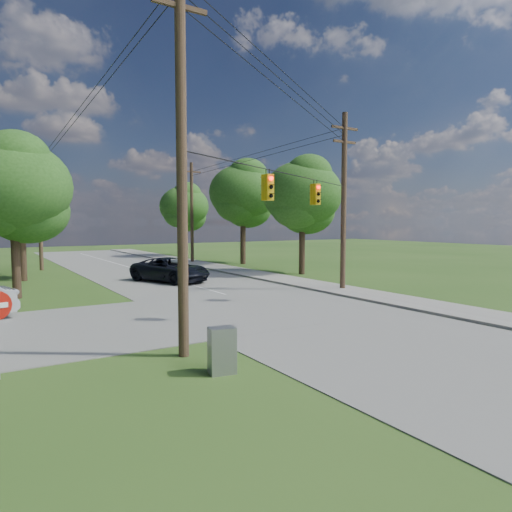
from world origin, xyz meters
TOP-DOWN VIEW (x-y plane):
  - ground at (0.00, 0.00)m, footprint 140.00×140.00m
  - main_road at (2.00, 5.00)m, footprint 10.00×100.00m
  - sidewalk_east at (8.70, 5.00)m, footprint 2.60×100.00m
  - pole_sw at (-4.60, 0.40)m, footprint 2.00×0.32m
  - pole_ne at (8.90, 8.00)m, footprint 2.00×0.32m
  - pole_north_e at (8.90, 30.00)m, footprint 2.00×0.32m
  - pole_north_w at (-5.00, 30.00)m, footprint 2.00×0.32m
  - power_lines at (1.50, 11.54)m, footprint 13.93×29.62m
  - traffic_signals at (2.55, 4.43)m, footprint 4.91×3.27m
  - tree_w_near at (-8.00, 15.00)m, footprint 6.00×6.00m
  - tree_w_mid at (-7.00, 23.00)m, footprint 6.40×6.40m
  - tree_e_near at (12.00, 16.00)m, footprint 6.20×6.20m
  - tree_e_mid at (12.50, 26.00)m, footprint 6.60×6.60m
  - tree_e_far at (11.50, 38.00)m, footprint 5.80×5.80m
  - car_main_north at (1.46, 16.99)m, footprint 4.71×6.46m
  - control_cabinet at (-4.36, -1.64)m, footprint 0.78×0.63m

SIDE VIEW (x-z plane):
  - ground at x=0.00m, z-range 0.00..0.00m
  - main_road at x=2.00m, z-range 0.00..0.03m
  - sidewalk_east at x=8.70m, z-range 0.00..0.12m
  - control_cabinet at x=-4.36m, z-range 0.00..1.26m
  - car_main_north at x=1.46m, z-range 0.03..1.66m
  - pole_north_e at x=8.90m, z-range 0.13..10.13m
  - pole_north_w at x=-5.00m, z-range 0.13..10.13m
  - pole_ne at x=8.90m, z-range 0.22..10.72m
  - traffic_signals at x=2.55m, z-range 4.97..6.02m
  - tree_e_far at x=11.50m, z-range 1.76..10.08m
  - tree_w_near at x=-8.00m, z-range 1.72..10.12m
  - pole_sw at x=-4.60m, z-range 0.23..12.23m
  - tree_e_near at x=12.00m, z-range 1.85..10.66m
  - tree_w_mid at x=-7.00m, z-range 1.97..11.19m
  - tree_e_mid at x=12.50m, z-range 2.09..11.73m
  - power_lines at x=1.50m, z-range 6.69..11.62m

